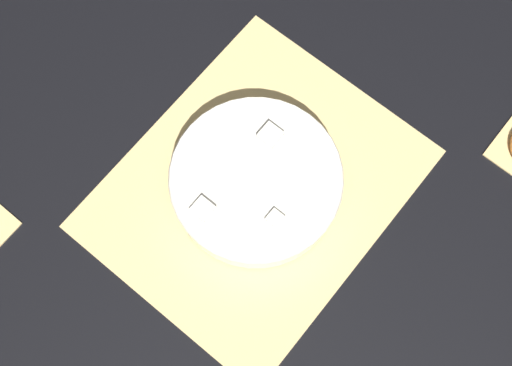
# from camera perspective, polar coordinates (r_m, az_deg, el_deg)

# --- Properties ---
(ground_plane) EXTENTS (6.00, 6.00, 0.00)m
(ground_plane) POSITION_cam_1_polar(r_m,az_deg,el_deg) (1.11, 0.00, -0.46)
(ground_plane) COLOR black
(bamboo_mat_center) EXTENTS (0.48, 0.39, 0.01)m
(bamboo_mat_center) POSITION_cam_1_polar(r_m,az_deg,el_deg) (1.11, 0.00, -0.41)
(bamboo_mat_center) COLOR #D6B775
(bamboo_mat_center) RESTS_ON ground_plane
(fruit_salad_bowl) EXTENTS (0.26, 0.26, 0.07)m
(fruit_salad_bowl) POSITION_cam_1_polar(r_m,az_deg,el_deg) (1.07, -0.01, 0.18)
(fruit_salad_bowl) COLOR silver
(fruit_salad_bowl) RESTS_ON bamboo_mat_center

